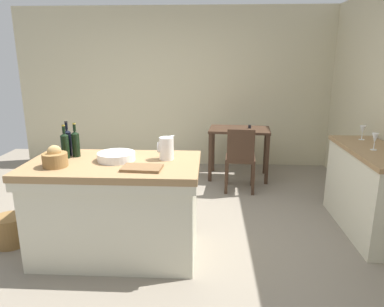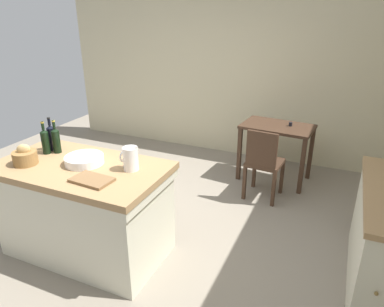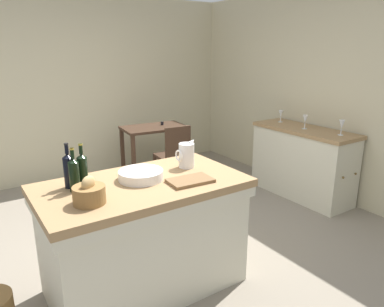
% 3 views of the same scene
% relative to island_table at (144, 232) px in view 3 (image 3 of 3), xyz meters
% --- Properties ---
extents(ground_plane, '(6.76, 6.76, 0.00)m').
position_rel_island_table_xyz_m(ground_plane, '(0.29, 0.42, -0.49)').
color(ground_plane, gray).
extents(wall_back, '(5.32, 0.12, 2.60)m').
position_rel_island_table_xyz_m(wall_back, '(0.29, 3.02, 0.81)').
color(wall_back, beige).
rests_on(wall_back, ground).
extents(wall_right, '(0.12, 5.20, 2.60)m').
position_rel_island_table_xyz_m(wall_right, '(2.89, 0.42, 0.81)').
color(wall_right, beige).
rests_on(wall_right, ground).
extents(island_table, '(1.54, 0.86, 0.90)m').
position_rel_island_table_xyz_m(island_table, '(0.00, 0.00, 0.00)').
color(island_table, '#99754C').
rests_on(island_table, ground).
extents(side_cabinet, '(0.52, 1.36, 0.90)m').
position_rel_island_table_xyz_m(side_cabinet, '(2.55, 0.59, -0.04)').
color(side_cabinet, '#99754C').
rests_on(side_cabinet, ground).
extents(writing_desk, '(0.95, 0.64, 0.82)m').
position_rel_island_table_xyz_m(writing_desk, '(1.30, 2.27, 0.15)').
color(writing_desk, '#3D281C').
rests_on(writing_desk, ground).
extents(wooden_chair, '(0.43, 0.43, 0.90)m').
position_rel_island_table_xyz_m(wooden_chair, '(1.28, 1.68, 0.00)').
color(wooden_chair, '#3D281C').
rests_on(wooden_chair, ground).
extents(pitcher, '(0.17, 0.13, 0.25)m').
position_rel_island_table_xyz_m(pitcher, '(0.47, 0.11, 0.52)').
color(pitcher, white).
rests_on(pitcher, island_table).
extents(wash_bowl, '(0.34, 0.34, 0.07)m').
position_rel_island_table_xyz_m(wash_bowl, '(0.02, 0.05, 0.45)').
color(wash_bowl, white).
rests_on(wash_bowl, island_table).
extents(bread_basket, '(0.21, 0.21, 0.19)m').
position_rel_island_table_xyz_m(bread_basket, '(-0.45, -0.16, 0.49)').
color(bread_basket, olive).
rests_on(bread_basket, island_table).
extents(cutting_board, '(0.34, 0.23, 0.02)m').
position_rel_island_table_xyz_m(cutting_board, '(0.30, -0.20, 0.43)').
color(cutting_board, brown).
rests_on(cutting_board, island_table).
extents(wine_bottle_dark, '(0.07, 0.07, 0.32)m').
position_rel_island_table_xyz_m(wine_bottle_dark, '(-0.39, 0.16, 0.55)').
color(wine_bottle_dark, black).
rests_on(wine_bottle_dark, island_table).
extents(wine_bottle_amber, '(0.07, 0.07, 0.33)m').
position_rel_island_table_xyz_m(wine_bottle_amber, '(-0.48, 0.19, 0.55)').
color(wine_bottle_amber, black).
rests_on(wine_bottle_amber, island_table).
extents(wine_bottle_green, '(0.07, 0.07, 0.31)m').
position_rel_island_table_xyz_m(wine_bottle_green, '(-0.47, 0.10, 0.54)').
color(wine_bottle_green, black).
rests_on(wine_bottle_green, island_table).
extents(wine_glass_far_left, '(0.07, 0.07, 0.18)m').
position_rel_island_table_xyz_m(wine_glass_far_left, '(2.59, 0.12, 0.53)').
color(wine_glass_far_left, white).
rests_on(wine_glass_far_left, side_cabinet).
extents(wine_glass_left, '(0.07, 0.07, 0.17)m').
position_rel_island_table_xyz_m(wine_glass_left, '(2.52, 0.58, 0.53)').
color(wine_glass_left, white).
rests_on(wine_glass_left, side_cabinet).
extents(wine_glass_middle, '(0.07, 0.07, 0.16)m').
position_rel_island_table_xyz_m(wine_glass_middle, '(2.59, 1.04, 0.52)').
color(wine_glass_middle, white).
rests_on(wine_glass_middle, side_cabinet).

